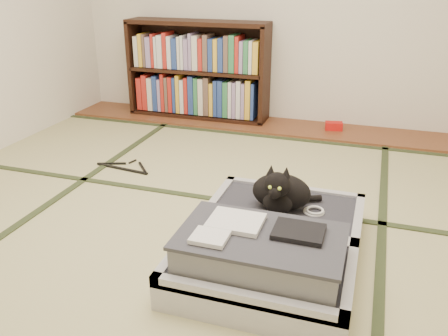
% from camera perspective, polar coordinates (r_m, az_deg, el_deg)
% --- Properties ---
extents(floor, '(4.50, 4.50, 0.00)m').
position_cam_1_polar(floor, '(2.71, -3.34, -7.49)').
color(floor, '#C8BC85').
rests_on(floor, ground).
extents(wood_strip, '(4.00, 0.50, 0.02)m').
position_cam_1_polar(wood_strip, '(4.47, 6.03, 5.06)').
color(wood_strip, brown).
rests_on(wood_strip, ground).
extents(red_item, '(0.16, 0.12, 0.07)m').
position_cam_1_polar(red_item, '(4.41, 13.08, 4.95)').
color(red_item, red).
rests_on(red_item, wood_strip).
extents(tatami_borders, '(4.00, 4.50, 0.01)m').
position_cam_1_polar(tatami_borders, '(3.12, -0.05, -3.08)').
color(tatami_borders, '#2D381E').
rests_on(tatami_borders, ground).
extents(bookcase, '(1.36, 0.31, 0.92)m').
position_cam_1_polar(bookcase, '(4.64, -3.16, 11.45)').
color(bookcase, black).
rests_on(bookcase, wood_strip).
extents(suitcase, '(0.83, 1.10, 0.32)m').
position_cam_1_polar(suitcase, '(2.37, 5.67, -9.21)').
color(suitcase, '#B6B5BA').
rests_on(suitcase, floor).
extents(cat, '(0.37, 0.37, 0.30)m').
position_cam_1_polar(cat, '(2.55, 6.83, -2.90)').
color(cat, black).
rests_on(cat, suitcase).
extents(cable_coil, '(0.11, 0.11, 0.03)m').
position_cam_1_polar(cable_coil, '(2.59, 10.80, -5.12)').
color(cable_coil, white).
rests_on(cable_coil, suitcase).
extents(hanger, '(0.45, 0.23, 0.01)m').
position_cam_1_polar(hanger, '(3.59, -11.83, 0.11)').
color(hanger, black).
rests_on(hanger, floor).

